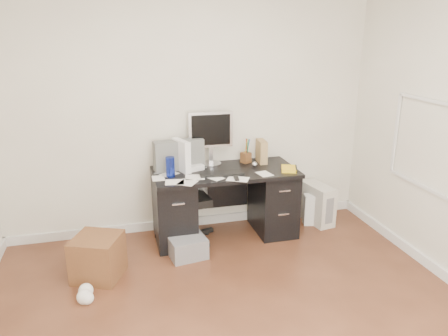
# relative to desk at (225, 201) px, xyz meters

# --- Properties ---
(room_shell) EXTENTS (4.02, 4.02, 2.71)m
(room_shell) POSITION_rel_desk_xyz_m (-0.27, -1.62, 1.26)
(room_shell) COLOR beige
(room_shell) RESTS_ON ground
(desk) EXTENTS (1.50, 0.70, 0.75)m
(desk) POSITION_rel_desk_xyz_m (0.00, 0.00, 0.00)
(desk) COLOR black
(desk) RESTS_ON ground
(loose_papers) EXTENTS (1.10, 0.60, 0.00)m
(loose_papers) POSITION_rel_desk_xyz_m (-0.20, -0.05, 0.35)
(loose_papers) COLOR white
(loose_papers) RESTS_ON desk
(lcd_monitor) EXTENTS (0.48, 0.28, 0.60)m
(lcd_monitor) POSITION_rel_desk_xyz_m (-0.10, 0.22, 0.65)
(lcd_monitor) COLOR #B2B1B6
(lcd_monitor) RESTS_ON desk
(keyboard) EXTENTS (0.45, 0.18, 0.03)m
(keyboard) POSITION_rel_desk_xyz_m (-0.07, -0.13, 0.36)
(keyboard) COLOR black
(keyboard) RESTS_ON desk
(computer_mouse) EXTENTS (0.07, 0.07, 0.06)m
(computer_mouse) POSITION_rel_desk_xyz_m (0.34, 0.03, 0.38)
(computer_mouse) COLOR #B2B1B6
(computer_mouse) RESTS_ON desk
(travel_mug) EXTENTS (0.10, 0.10, 0.20)m
(travel_mug) POSITION_rel_desk_xyz_m (-0.58, -0.05, 0.45)
(travel_mug) COLOR navy
(travel_mug) RESTS_ON desk
(white_binder) EXTENTS (0.22, 0.31, 0.33)m
(white_binder) POSITION_rel_desk_xyz_m (-0.44, 0.10, 0.52)
(white_binder) COLOR white
(white_binder) RESTS_ON desk
(magazine_file) EXTENTS (0.12, 0.22, 0.25)m
(magazine_file) POSITION_rel_desk_xyz_m (0.46, 0.18, 0.48)
(magazine_file) COLOR #9A764A
(magazine_file) RESTS_ON desk
(pen_cup) EXTENTS (0.15, 0.15, 0.27)m
(pen_cup) POSITION_rel_desk_xyz_m (0.29, 0.21, 0.49)
(pen_cup) COLOR brown
(pen_cup) RESTS_ON desk
(yellow_book) EXTENTS (0.21, 0.24, 0.03)m
(yellow_book) POSITION_rel_desk_xyz_m (0.65, -0.17, 0.37)
(yellow_book) COLOR yellow
(yellow_book) RESTS_ON desk
(paper_remote) EXTENTS (0.27, 0.25, 0.02)m
(paper_remote) POSITION_rel_desk_xyz_m (0.05, -0.30, 0.36)
(paper_remote) COLOR white
(paper_remote) RESTS_ON desk
(office_chair) EXTENTS (0.67, 0.67, 1.06)m
(office_chair) POSITION_rel_desk_xyz_m (-0.44, -0.00, 0.13)
(office_chair) COLOR #545754
(office_chair) RESTS_ON ground
(pc_tower) EXTENTS (0.28, 0.49, 0.46)m
(pc_tower) POSITION_rel_desk_xyz_m (1.13, 0.07, -0.17)
(pc_tower) COLOR #B7B3A5
(pc_tower) RESTS_ON ground
(shopping_bag) EXTENTS (0.30, 0.25, 0.36)m
(shopping_bag) POSITION_rel_desk_xyz_m (1.08, 0.02, -0.22)
(shopping_bag) COLOR white
(shopping_bag) RESTS_ON ground
(wicker_basket) EXTENTS (0.52, 0.52, 0.40)m
(wicker_basket) POSITION_rel_desk_xyz_m (-1.33, -0.52, -0.20)
(wicker_basket) COLOR #4D2D17
(wicker_basket) RESTS_ON ground
(desk_printer) EXTENTS (0.39, 0.34, 0.21)m
(desk_printer) POSITION_rel_desk_xyz_m (-0.48, -0.36, -0.30)
(desk_printer) COLOR slate
(desk_printer) RESTS_ON ground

